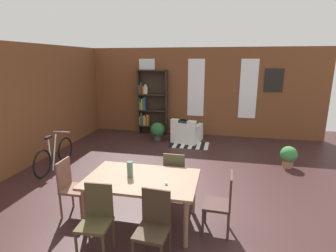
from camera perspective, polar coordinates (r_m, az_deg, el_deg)
The scene contains 20 objects.
ground_plane at distance 5.13m, azimuth -0.25°, elevation -15.58°, with size 11.94×11.94×0.00m, color #361F1F.
back_wall_brick at distance 9.12m, azimuth 6.03°, elevation 7.24°, with size 8.25×0.12×2.92m, color brown.
window_pane_0 at distance 9.36m, azimuth -4.46°, elevation 8.36°, with size 0.55×0.02×1.90m, color white.
window_pane_1 at distance 9.03m, azimuth 6.00°, elevation 8.11°, with size 0.55×0.02×1.90m, color white.
window_pane_2 at distance 9.01m, azimuth 16.85°, elevation 7.58°, with size 0.55×0.02×1.90m, color white.
dining_table at distance 4.22m, azimuth -5.64°, elevation -12.04°, with size 1.71×1.07×0.77m.
vase_on_table at distance 4.19m, azimuth -8.16°, elevation -9.19°, with size 0.09×0.09×0.25m, color #4C7266.
tealight_candle_0 at distance 3.95m, azimuth -0.37°, elevation -12.24°, with size 0.04×0.04×0.03m, color silver.
dining_chair_far_right at distance 4.87m, azimuth 1.53°, elevation -10.46°, with size 0.41×0.41×0.95m.
dining_chair_head_right at distance 4.13m, azimuth 11.54°, elevation -15.58°, with size 0.41×0.41×0.95m.
dining_chair_near_left at distance 3.83m, azimuth -15.07°, elevation -18.39°, with size 0.42×0.42×0.95m.
dining_chair_near_right at distance 3.58m, azimuth -3.12°, elevation -20.40°, with size 0.43×0.43×0.95m.
dining_chair_head_left at distance 4.78m, azimuth -20.08°, elevation -11.87°, with size 0.41×0.41×0.95m.
bookshelf_tall at distance 9.23m, azimuth -3.79°, elevation 4.96°, with size 1.01×0.29×2.20m.
armchair_white at distance 8.43m, azimuth 4.01°, elevation -1.47°, with size 0.97×0.97×0.75m.
bicycle_second at distance 6.89m, azimuth -23.17°, elevation -5.83°, with size 0.44×1.61×0.87m.
potted_plant_by_shelf at distance 8.51m, azimuth -2.28°, elevation -1.01°, with size 0.46×0.46×0.58m.
potted_plant_corner at distance 7.03m, azimuth 24.45°, elevation -5.82°, with size 0.39×0.39×0.53m.
striped_rug at distance 8.17m, azimuth 4.53°, elevation -4.02°, with size 1.17×0.77×0.01m.
framed_picture at distance 9.08m, azimuth 21.76°, elevation 9.12°, with size 0.56×0.03×0.72m, color black.
Camera 1 is at (0.95, -4.35, 2.54)m, focal length 28.41 mm.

